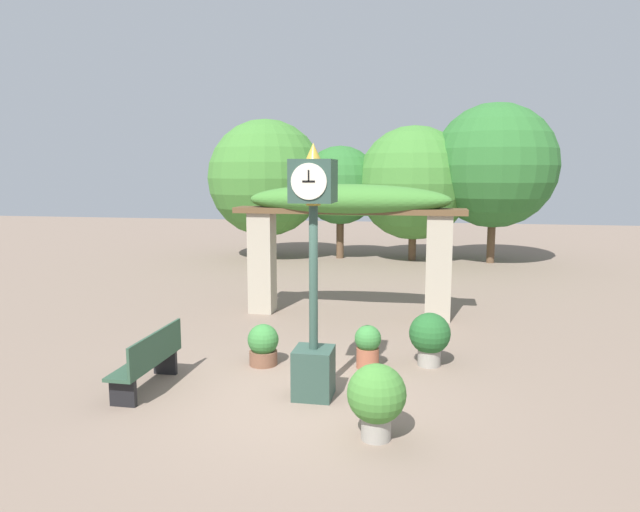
{
  "coord_description": "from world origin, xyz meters",
  "views": [
    {
      "loc": [
        1.71,
        -7.62,
        3.22
      ],
      "look_at": [
        0.17,
        0.62,
        1.99
      ],
      "focal_mm": 32.0,
      "sensor_mm": 36.0,
      "label": 1
    }
  ],
  "objects_px": {
    "potted_plant_far_left": "(377,397)",
    "park_bench": "(149,361)",
    "pedestal_clock": "(313,278)",
    "potted_plant_near_right": "(368,345)",
    "potted_plant_near_left": "(430,336)",
    "potted_plant_far_right": "(263,344)"
  },
  "relations": [
    {
      "from": "potted_plant_far_left",
      "to": "potted_plant_near_right",
      "type": "bearing_deg",
      "value": 98.19
    },
    {
      "from": "potted_plant_far_right",
      "to": "park_bench",
      "type": "xyz_separation_m",
      "value": [
        -1.36,
        -1.38,
        0.09
      ]
    },
    {
      "from": "potted_plant_near_left",
      "to": "potted_plant_near_right",
      "type": "distance_m",
      "value": 1.06
    },
    {
      "from": "potted_plant_near_left",
      "to": "potted_plant_far_right",
      "type": "distance_m",
      "value": 2.8
    },
    {
      "from": "potted_plant_near_right",
      "to": "potted_plant_far_left",
      "type": "xyz_separation_m",
      "value": [
        0.37,
        -2.54,
        0.15
      ]
    },
    {
      "from": "pedestal_clock",
      "to": "potted_plant_far_left",
      "type": "xyz_separation_m",
      "value": [
        1.01,
        -1.15,
        -1.22
      ]
    },
    {
      "from": "potted_plant_near_left",
      "to": "park_bench",
      "type": "distance_m",
      "value": 4.52
    },
    {
      "from": "potted_plant_near_right",
      "to": "potted_plant_far_right",
      "type": "relative_size",
      "value": 1.04
    },
    {
      "from": "potted_plant_near_right",
      "to": "park_bench",
      "type": "xyz_separation_m",
      "value": [
        -3.11,
        -1.55,
        0.06
      ]
    },
    {
      "from": "potted_plant_near_right",
      "to": "park_bench",
      "type": "bearing_deg",
      "value": -153.52
    },
    {
      "from": "potted_plant_near_right",
      "to": "park_bench",
      "type": "height_order",
      "value": "park_bench"
    },
    {
      "from": "pedestal_clock",
      "to": "potted_plant_far_right",
      "type": "distance_m",
      "value": 2.16
    },
    {
      "from": "potted_plant_near_right",
      "to": "pedestal_clock",
      "type": "bearing_deg",
      "value": -114.84
    },
    {
      "from": "pedestal_clock",
      "to": "potted_plant_far_left",
      "type": "distance_m",
      "value": 1.95
    },
    {
      "from": "potted_plant_near_left",
      "to": "potted_plant_near_right",
      "type": "height_order",
      "value": "potted_plant_near_left"
    },
    {
      "from": "potted_plant_near_right",
      "to": "potted_plant_far_left",
      "type": "height_order",
      "value": "potted_plant_far_left"
    },
    {
      "from": "potted_plant_near_left",
      "to": "potted_plant_far_right",
      "type": "bearing_deg",
      "value": -170.18
    },
    {
      "from": "potted_plant_far_left",
      "to": "park_bench",
      "type": "relative_size",
      "value": 0.57
    },
    {
      "from": "pedestal_clock",
      "to": "potted_plant_near_left",
      "type": "height_order",
      "value": "pedestal_clock"
    },
    {
      "from": "pedestal_clock",
      "to": "park_bench",
      "type": "relative_size",
      "value": 2.21
    },
    {
      "from": "potted_plant_far_right",
      "to": "potted_plant_far_left",
      "type": "bearing_deg",
      "value": -48.2
    },
    {
      "from": "potted_plant_near_left",
      "to": "park_bench",
      "type": "xyz_separation_m",
      "value": [
        -4.12,
        -1.86,
        -0.07
      ]
    }
  ]
}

